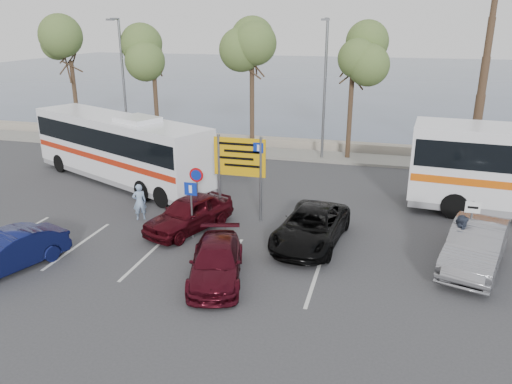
% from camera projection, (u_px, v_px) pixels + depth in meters
% --- Properties ---
extents(ground, '(120.00, 120.00, 0.00)m').
position_uv_depth(ground, '(190.00, 246.00, 18.64)').
color(ground, '#37373A').
rests_on(ground, ground).
extents(kerb_strip, '(44.00, 2.40, 0.15)m').
position_uv_depth(kerb_strip, '(275.00, 153.00, 31.39)').
color(kerb_strip, gray).
rests_on(kerb_strip, ground).
extents(seawall, '(48.00, 0.80, 0.60)m').
position_uv_depth(seawall, '(282.00, 143.00, 33.14)').
color(seawall, gray).
rests_on(seawall, ground).
extents(sea, '(140.00, 140.00, 0.00)m').
position_uv_depth(sea, '(346.00, 78.00, 73.37)').
color(sea, '#3D4D61').
rests_on(sea, ground).
extents(tree_far_left, '(3.20, 3.20, 7.60)m').
position_uv_depth(tree_far_left, '(69.00, 47.00, 32.83)').
color(tree_far_left, '#382619').
rests_on(tree_far_left, kerb_strip).
extents(tree_left, '(3.20, 3.20, 7.20)m').
position_uv_depth(tree_left, '(153.00, 54.00, 31.44)').
color(tree_left, '#382619').
rests_on(tree_left, kerb_strip).
extents(tree_mid, '(3.20, 3.20, 8.00)m').
position_uv_depth(tree_mid, '(252.00, 44.00, 29.62)').
color(tree_mid, '#382619').
rests_on(tree_mid, kerb_strip).
extents(tree_right, '(3.20, 3.20, 7.40)m').
position_uv_depth(tree_right, '(354.00, 55.00, 28.29)').
color(tree_right, '#382619').
rests_on(tree_right, kerb_strip).
extents(street_lamp_left, '(0.45, 1.15, 8.01)m').
position_uv_depth(street_lamp_left, '(122.00, 76.00, 31.96)').
color(street_lamp_left, slate).
rests_on(street_lamp_left, kerb_strip).
extents(street_lamp_right, '(0.45, 1.15, 8.01)m').
position_uv_depth(street_lamp_right, '(325.00, 83.00, 28.73)').
color(street_lamp_right, slate).
rests_on(street_lamp_right, kerb_strip).
extents(direction_sign, '(2.20, 0.12, 3.60)m').
position_uv_depth(direction_sign, '(240.00, 163.00, 20.52)').
color(direction_sign, slate).
rests_on(direction_sign, ground).
extents(sign_no_stop, '(0.60, 0.08, 2.35)m').
position_uv_depth(sign_no_stop, '(197.00, 186.00, 20.45)').
color(sign_no_stop, slate).
rests_on(sign_no_stop, ground).
extents(sign_parking, '(0.50, 0.07, 2.25)m').
position_uv_depth(sign_parking, '(191.00, 202.00, 18.94)').
color(sign_parking, slate).
rests_on(sign_parking, ground).
extents(sign_taxi, '(0.50, 0.07, 2.20)m').
position_uv_depth(sign_taxi, '(470.00, 223.00, 17.11)').
color(sign_taxi, slate).
rests_on(sign_taxi, ground).
extents(lane_markings, '(12.02, 4.20, 0.01)m').
position_uv_depth(lane_markings, '(150.00, 254.00, 18.01)').
color(lane_markings, silver).
rests_on(lane_markings, ground).
extents(coach_bus_left, '(11.55, 7.08, 3.61)m').
position_uv_depth(coach_bus_left, '(119.00, 150.00, 25.64)').
color(coach_bus_left, white).
rests_on(coach_bus_left, ground).
extents(car_blue, '(2.67, 4.22, 1.31)m').
position_uv_depth(car_blue, '(7.00, 252.00, 16.70)').
color(car_blue, '#10164A').
rests_on(car_blue, ground).
extents(car_maroon, '(2.63, 4.33, 1.17)m').
position_uv_depth(car_maroon, '(216.00, 262.00, 16.16)').
color(car_maroon, '#440B16').
rests_on(car_maroon, ground).
extents(car_red, '(3.01, 4.42, 1.40)m').
position_uv_depth(car_red, '(189.00, 213.00, 19.94)').
color(car_red, '#400910').
rests_on(car_red, ground).
extents(suv_black, '(2.69, 4.97, 1.32)m').
position_uv_depth(suv_black, '(311.00, 227.00, 18.73)').
color(suv_black, black).
rests_on(suv_black, ground).
extents(car_silver_b, '(2.90, 4.99, 1.55)m').
position_uv_depth(car_silver_b, '(476.00, 246.00, 16.89)').
color(car_silver_b, gray).
rests_on(car_silver_b, ground).
extents(pedestrian_near, '(0.68, 0.63, 1.57)m').
position_uv_depth(pedestrian_near, '(139.00, 202.00, 20.96)').
color(pedestrian_near, '#8AA5C8').
rests_on(pedestrian_near, ground).
extents(pedestrian_far, '(0.74, 0.93, 1.85)m').
position_uv_depth(pedestrian_far, '(460.00, 241.00, 16.90)').
color(pedestrian_far, '#333C4D').
rests_on(pedestrian_far, ground).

